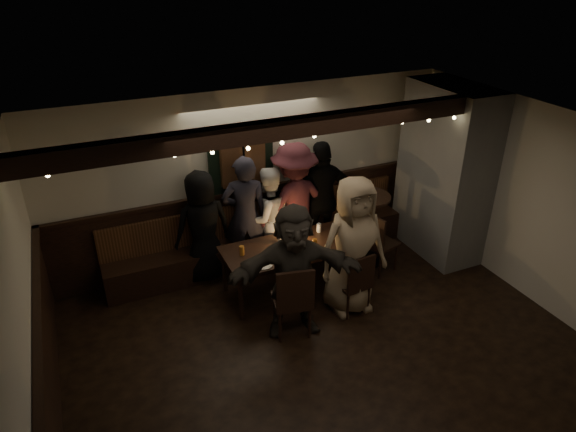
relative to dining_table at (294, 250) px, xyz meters
name	(u,v)px	position (x,y,z in m)	size (l,w,h in m)	color
room	(354,207)	(0.92, 0.02, 0.44)	(6.02, 5.01, 2.62)	black
dining_table	(294,250)	(0.00, 0.00, 0.00)	(1.93, 0.83, 0.84)	black
chair_near_left	(293,298)	(-0.41, -0.89, -0.07)	(0.54, 0.54, 1.00)	black
chair_near_right	(356,280)	(0.50, -0.81, -0.13)	(0.44, 0.44, 0.89)	black
chair_end	(377,240)	(1.27, -0.09, -0.09)	(0.53, 0.53, 0.95)	black
high_top	(365,220)	(1.26, 0.24, 0.06)	(0.69, 0.69, 1.10)	black
person_a	(203,227)	(-1.03, 0.77, 0.19)	(0.80, 0.52, 1.64)	black
person_b	(245,216)	(-0.43, 0.73, 0.27)	(0.65, 0.43, 1.79)	black
person_c	(268,218)	(-0.07, 0.75, 0.15)	(0.76, 0.59, 1.56)	silver
person_d	(294,204)	(0.34, 0.73, 0.30)	(1.20, 0.69, 1.86)	#401A21
person_e	(322,199)	(0.81, 0.76, 0.27)	(1.06, 0.44, 1.81)	black
person_f	(294,271)	(-0.36, -0.77, 0.23)	(1.59, 0.51, 1.72)	#322D26
person_g	(353,246)	(0.50, -0.67, 0.30)	(0.91, 0.59, 1.87)	tan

